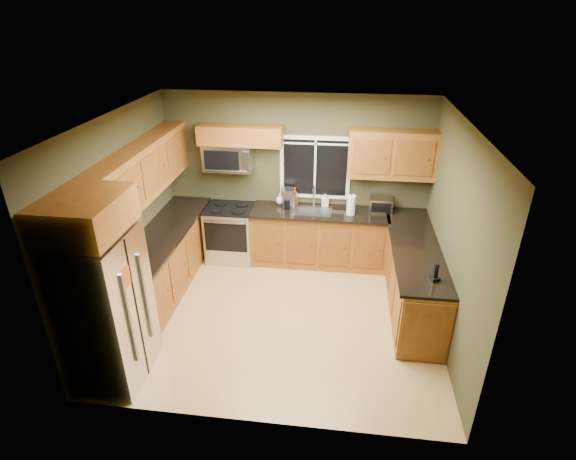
% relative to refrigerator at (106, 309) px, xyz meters
% --- Properties ---
extents(floor, '(4.20, 4.20, 0.00)m').
position_rel_refrigerator_xyz_m(floor, '(1.74, 1.30, -0.90)').
color(floor, tan).
rests_on(floor, ground).
extents(ceiling, '(4.20, 4.20, 0.00)m').
position_rel_refrigerator_xyz_m(ceiling, '(1.74, 1.30, 1.80)').
color(ceiling, white).
rests_on(ceiling, back_wall).
extents(back_wall, '(4.20, 0.00, 4.20)m').
position_rel_refrigerator_xyz_m(back_wall, '(1.74, 3.10, 0.45)').
color(back_wall, '#3A3A21').
rests_on(back_wall, ground).
extents(front_wall, '(4.20, 0.00, 4.20)m').
position_rel_refrigerator_xyz_m(front_wall, '(1.74, -0.50, 0.45)').
color(front_wall, '#3A3A21').
rests_on(front_wall, ground).
extents(left_wall, '(0.00, 3.60, 3.60)m').
position_rel_refrigerator_xyz_m(left_wall, '(-0.36, 1.30, 0.45)').
color(left_wall, '#3A3A21').
rests_on(left_wall, ground).
extents(right_wall, '(0.00, 3.60, 3.60)m').
position_rel_refrigerator_xyz_m(right_wall, '(3.84, 1.30, 0.45)').
color(right_wall, '#3A3A21').
rests_on(right_wall, ground).
extents(window, '(1.12, 0.03, 1.02)m').
position_rel_refrigerator_xyz_m(window, '(2.04, 3.08, 0.65)').
color(window, white).
rests_on(window, back_wall).
extents(base_cabinets_left, '(0.60, 2.65, 0.90)m').
position_rel_refrigerator_xyz_m(base_cabinets_left, '(-0.06, 1.78, -0.45)').
color(base_cabinets_left, brown).
rests_on(base_cabinets_left, ground).
extents(countertop_left, '(0.65, 2.65, 0.04)m').
position_rel_refrigerator_xyz_m(countertop_left, '(-0.04, 1.78, 0.02)').
color(countertop_left, black).
rests_on(countertop_left, base_cabinets_left).
extents(base_cabinets_back, '(2.17, 0.60, 0.90)m').
position_rel_refrigerator_xyz_m(base_cabinets_back, '(2.15, 2.80, -0.45)').
color(base_cabinets_back, brown).
rests_on(base_cabinets_back, ground).
extents(countertop_back, '(2.17, 0.65, 0.04)m').
position_rel_refrigerator_xyz_m(countertop_back, '(2.15, 2.78, 0.02)').
color(countertop_back, black).
rests_on(countertop_back, base_cabinets_back).
extents(base_cabinets_peninsula, '(0.60, 2.52, 0.90)m').
position_rel_refrigerator_xyz_m(base_cabinets_peninsula, '(3.54, 1.84, -0.45)').
color(base_cabinets_peninsula, brown).
rests_on(base_cabinets_peninsula, ground).
extents(countertop_peninsula, '(0.65, 2.50, 0.04)m').
position_rel_refrigerator_xyz_m(countertop_peninsula, '(3.51, 1.85, 0.02)').
color(countertop_peninsula, black).
rests_on(countertop_peninsula, base_cabinets_peninsula).
extents(upper_cabinets_left, '(0.33, 2.65, 0.72)m').
position_rel_refrigerator_xyz_m(upper_cabinets_left, '(-0.20, 1.78, 0.96)').
color(upper_cabinets_left, brown).
rests_on(upper_cabinets_left, left_wall).
extents(upper_cabinets_back_left, '(1.30, 0.33, 0.30)m').
position_rel_refrigerator_xyz_m(upper_cabinets_back_left, '(0.89, 2.94, 1.17)').
color(upper_cabinets_back_left, brown).
rests_on(upper_cabinets_back_left, back_wall).
extents(upper_cabinets_back_right, '(1.30, 0.33, 0.72)m').
position_rel_refrigerator_xyz_m(upper_cabinets_back_right, '(3.19, 2.94, 0.96)').
color(upper_cabinets_back_right, brown).
rests_on(upper_cabinets_back_right, back_wall).
extents(upper_cabinet_over_fridge, '(0.72, 0.90, 0.38)m').
position_rel_refrigerator_xyz_m(upper_cabinet_over_fridge, '(-0.00, 0.00, 1.13)').
color(upper_cabinet_over_fridge, brown).
rests_on(upper_cabinet_over_fridge, left_wall).
extents(refrigerator, '(0.74, 0.90, 1.80)m').
position_rel_refrigerator_xyz_m(refrigerator, '(0.00, 0.00, 0.00)').
color(refrigerator, '#B7B7BC').
rests_on(refrigerator, ground).
extents(range, '(0.76, 0.69, 0.94)m').
position_rel_refrigerator_xyz_m(range, '(0.69, 2.77, -0.43)').
color(range, '#B7B7BC').
rests_on(range, ground).
extents(microwave, '(0.76, 0.41, 0.42)m').
position_rel_refrigerator_xyz_m(microwave, '(0.69, 2.91, 0.83)').
color(microwave, '#B7B7BC').
rests_on(microwave, back_wall).
extents(sink, '(0.60, 0.42, 0.36)m').
position_rel_refrigerator_xyz_m(sink, '(2.04, 2.79, 0.05)').
color(sink, slate).
rests_on(sink, countertop_back).
extents(toaster_oven, '(0.35, 0.28, 0.22)m').
position_rel_refrigerator_xyz_m(toaster_oven, '(3.10, 2.92, 0.15)').
color(toaster_oven, '#B7B7BC').
rests_on(toaster_oven, countertop_back).
extents(coffee_maker, '(0.23, 0.28, 0.31)m').
position_rel_refrigerator_xyz_m(coffee_maker, '(1.62, 2.88, 0.18)').
color(coffee_maker, slate).
rests_on(coffee_maker, countertop_back).
extents(kettle, '(0.18, 0.18, 0.28)m').
position_rel_refrigerator_xyz_m(kettle, '(1.69, 2.94, 0.17)').
color(kettle, '#B7B7BC').
rests_on(kettle, countertop_back).
extents(paper_towel_roll, '(0.17, 0.17, 0.34)m').
position_rel_refrigerator_xyz_m(paper_towel_roll, '(2.63, 2.73, 0.20)').
color(paper_towel_roll, white).
rests_on(paper_towel_roll, countertop_back).
extents(soap_bottle_a, '(0.11, 0.12, 0.29)m').
position_rel_refrigerator_xyz_m(soap_bottle_a, '(1.73, 3.00, 0.18)').
color(soap_bottle_a, '#C34412').
rests_on(soap_bottle_a, countertop_back).
extents(soap_bottle_b, '(0.12, 0.12, 0.20)m').
position_rel_refrigerator_xyz_m(soap_bottle_b, '(2.22, 3.00, 0.14)').
color(soap_bottle_b, white).
rests_on(soap_bottle_b, countertop_back).
extents(soap_bottle_c, '(0.18, 0.18, 0.18)m').
position_rel_refrigerator_xyz_m(soap_bottle_c, '(1.49, 2.99, 0.13)').
color(soap_bottle_c, white).
rests_on(soap_bottle_c, countertop_back).
extents(cordless_phone, '(0.13, 0.13, 0.22)m').
position_rel_refrigerator_xyz_m(cordless_phone, '(3.63, 0.98, 0.11)').
color(cordless_phone, black).
rests_on(cordless_phone, countertop_peninsula).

